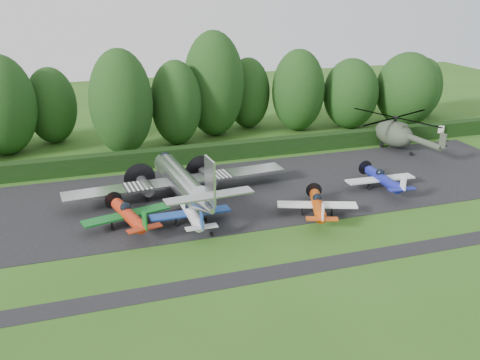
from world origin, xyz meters
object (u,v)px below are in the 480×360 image
object	(u,v)px
light_plane_red	(129,215)
light_plane_blue	(383,179)
helicopter	(394,132)
sign_board	(432,130)
light_plane_white	(192,213)
transport_plane	(182,182)
light_plane_orange	(318,205)

from	to	relation	value
light_plane_red	light_plane_blue	world-z (taller)	light_plane_red
light_plane_red	helicopter	distance (m)	37.84
light_plane_blue	sign_board	size ratio (longest dim) A/B	2.36
light_plane_white	light_plane_blue	bearing A→B (deg)	6.91
transport_plane	light_plane_red	size ratio (longest dim) A/B	2.74
light_plane_red	light_plane_orange	xyz separation A→B (m)	(16.87, -2.99, -0.08)
light_plane_white	sign_board	size ratio (longest dim) A/B	2.29
transport_plane	light_plane_orange	xyz separation A→B (m)	(11.09, -7.41, -0.85)
transport_plane	light_plane_white	size ratio (longest dim) A/B	2.95
transport_plane	light_plane_orange	bearing A→B (deg)	-28.96
transport_plane	light_plane_white	xyz separation A→B (m)	(-0.39, -5.62, -0.86)
light_plane_red	light_plane_blue	size ratio (longest dim) A/B	1.05
light_plane_red	light_plane_white	world-z (taller)	light_plane_red
transport_plane	helicopter	world-z (taller)	transport_plane
transport_plane	light_plane_orange	world-z (taller)	transport_plane
transport_plane	light_plane_white	world-z (taller)	transport_plane
light_plane_orange	light_plane_blue	world-z (taller)	light_plane_blue
light_plane_orange	light_plane_white	bearing A→B (deg)	151.33
light_plane_white	light_plane_blue	world-z (taller)	light_plane_blue
transport_plane	sign_board	distance (m)	38.60
helicopter	transport_plane	bearing A→B (deg)	-156.73
light_plane_blue	helicopter	world-z (taller)	helicopter
light_plane_red	helicopter	world-z (taller)	helicopter
light_plane_orange	helicopter	distance (m)	24.67
sign_board	light_plane_white	bearing A→B (deg)	-173.97
transport_plane	light_plane_orange	distance (m)	13.36
transport_plane	sign_board	bearing A→B (deg)	21.23
light_plane_red	light_plane_white	xyz separation A→B (m)	(5.39, -1.20, -0.09)
transport_plane	light_plane_red	xyz separation A→B (m)	(-5.79, -4.42, -0.77)
light_plane_white	sign_board	world-z (taller)	light_plane_white
light_plane_red	light_plane_blue	bearing A→B (deg)	16.04
light_plane_red	helicopter	bearing A→B (deg)	34.19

